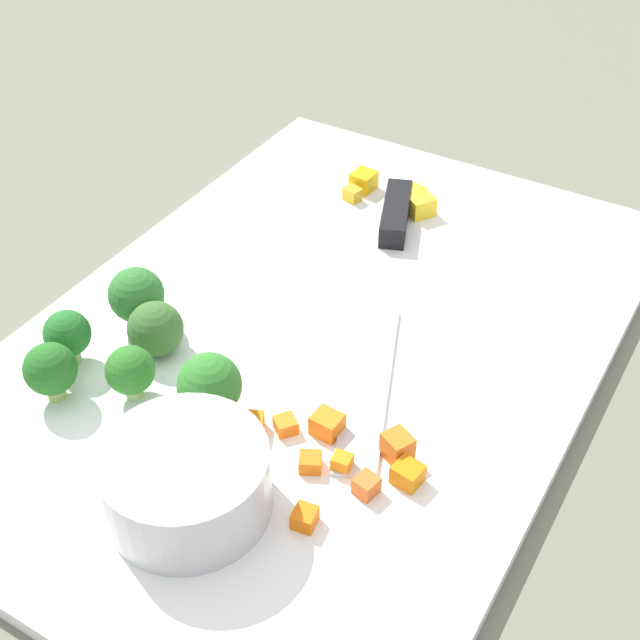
% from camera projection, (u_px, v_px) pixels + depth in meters
% --- Properties ---
extents(ground_plane, '(4.00, 4.00, 0.00)m').
position_uv_depth(ground_plane, '(320.00, 344.00, 0.60)').
color(ground_plane, '#676958').
extents(cutting_board, '(0.53, 0.36, 0.01)m').
position_uv_depth(cutting_board, '(320.00, 338.00, 0.60)').
color(cutting_board, white).
rests_on(cutting_board, ground_plane).
extents(prep_bowl, '(0.09, 0.09, 0.04)m').
position_uv_depth(prep_bowl, '(186.00, 481.00, 0.47)').
color(prep_bowl, silver).
rests_on(prep_bowl, cutting_board).
extents(chef_knife, '(0.29, 0.13, 0.02)m').
position_uv_depth(chef_knife, '(388.00, 258.00, 0.65)').
color(chef_knife, silver).
rests_on(chef_knife, cutting_board).
extents(carrot_dice_0, '(0.02, 0.02, 0.01)m').
position_uv_depth(carrot_dice_0, '(253.00, 424.00, 0.52)').
color(carrot_dice_0, orange).
rests_on(carrot_dice_0, cutting_board).
extents(carrot_dice_1, '(0.01, 0.01, 0.01)m').
position_uv_depth(carrot_dice_1, '(342.00, 463.00, 0.50)').
color(carrot_dice_1, orange).
rests_on(carrot_dice_1, cutting_board).
extents(carrot_dice_2, '(0.02, 0.02, 0.01)m').
position_uv_depth(carrot_dice_2, '(408.00, 474.00, 0.49)').
color(carrot_dice_2, orange).
rests_on(carrot_dice_2, cutting_board).
extents(carrot_dice_3, '(0.02, 0.02, 0.02)m').
position_uv_depth(carrot_dice_3, '(397.00, 447.00, 0.50)').
color(carrot_dice_3, orange).
rests_on(carrot_dice_3, cutting_board).
extents(carrot_dice_4, '(0.02, 0.02, 0.01)m').
position_uv_depth(carrot_dice_4, '(286.00, 425.00, 0.52)').
color(carrot_dice_4, orange).
rests_on(carrot_dice_4, cutting_board).
extents(carrot_dice_5, '(0.01, 0.01, 0.01)m').
position_uv_depth(carrot_dice_5, '(305.00, 518.00, 0.47)').
color(carrot_dice_5, orange).
rests_on(carrot_dice_5, cutting_board).
extents(carrot_dice_6, '(0.02, 0.02, 0.01)m').
position_uv_depth(carrot_dice_6, '(310.00, 462.00, 0.50)').
color(carrot_dice_6, orange).
rests_on(carrot_dice_6, cutting_board).
extents(carrot_dice_7, '(0.02, 0.02, 0.01)m').
position_uv_depth(carrot_dice_7, '(327.00, 424.00, 0.52)').
color(carrot_dice_7, orange).
rests_on(carrot_dice_7, cutting_board).
extents(carrot_dice_8, '(0.01, 0.01, 0.01)m').
position_uv_depth(carrot_dice_8, '(366.00, 485.00, 0.48)').
color(carrot_dice_8, orange).
rests_on(carrot_dice_8, cutting_board).
extents(pepper_dice_0, '(0.03, 0.03, 0.02)m').
position_uv_depth(pepper_dice_0, '(420.00, 205.00, 0.70)').
color(pepper_dice_0, yellow).
rests_on(pepper_dice_0, cutting_board).
extents(pepper_dice_1, '(0.02, 0.02, 0.02)m').
position_uv_depth(pepper_dice_1, '(364.00, 181.00, 0.73)').
color(pepper_dice_1, yellow).
rests_on(pepper_dice_1, cutting_board).
extents(pepper_dice_2, '(0.02, 0.02, 0.02)m').
position_uv_depth(pepper_dice_2, '(414.00, 196.00, 0.71)').
color(pepper_dice_2, yellow).
rests_on(pepper_dice_2, cutting_board).
extents(pepper_dice_3, '(0.01, 0.02, 0.01)m').
position_uv_depth(pepper_dice_3, '(352.00, 194.00, 0.72)').
color(pepper_dice_3, yellow).
rests_on(pepper_dice_3, cutting_board).
extents(broccoli_floret_0, '(0.03, 0.03, 0.04)m').
position_uv_depth(broccoli_floret_0, '(67.00, 334.00, 0.56)').
color(broccoli_floret_0, '#93B562').
rests_on(broccoli_floret_0, cutting_board).
extents(broccoli_floret_1, '(0.04, 0.04, 0.04)m').
position_uv_depth(broccoli_floret_1, '(156.00, 329.00, 0.57)').
color(broccoli_floret_1, '#8AB16C').
rests_on(broccoli_floret_1, cutting_board).
extents(broccoli_floret_2, '(0.04, 0.04, 0.05)m').
position_uv_depth(broccoli_floret_2, '(137.00, 296.00, 0.58)').
color(broccoli_floret_2, '#7FC06B').
rests_on(broccoli_floret_2, cutting_board).
extents(broccoli_floret_3, '(0.03, 0.03, 0.04)m').
position_uv_depth(broccoli_floret_3, '(130.00, 371.00, 0.53)').
color(broccoli_floret_3, '#92B56C').
rests_on(broccoli_floret_3, cutting_board).
extents(broccoli_floret_4, '(0.03, 0.03, 0.04)m').
position_uv_depth(broccoli_floret_4, '(50.00, 370.00, 0.53)').
color(broccoli_floret_4, '#97AC5E').
rests_on(broccoli_floret_4, cutting_board).
extents(broccoli_floret_5, '(0.04, 0.04, 0.05)m').
position_uv_depth(broccoli_floret_5, '(209.00, 386.00, 0.52)').
color(broccoli_floret_5, '#80C05F').
rests_on(broccoli_floret_5, cutting_board).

